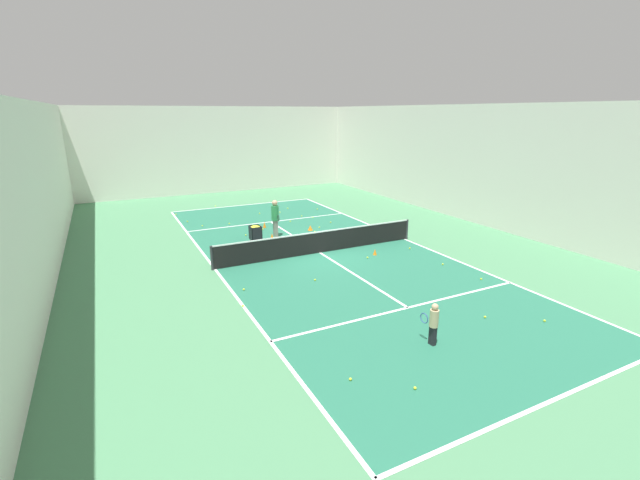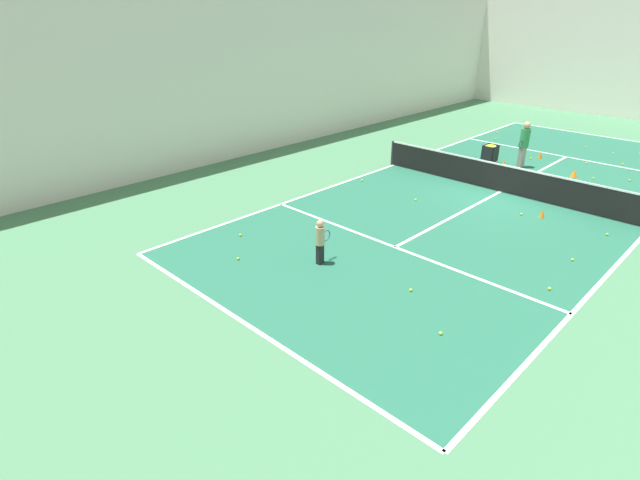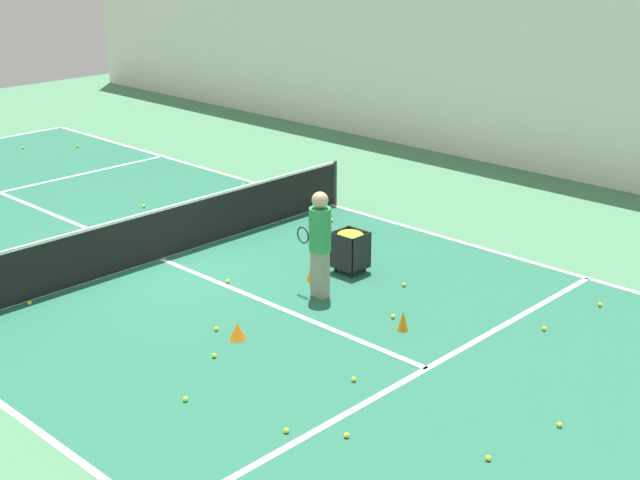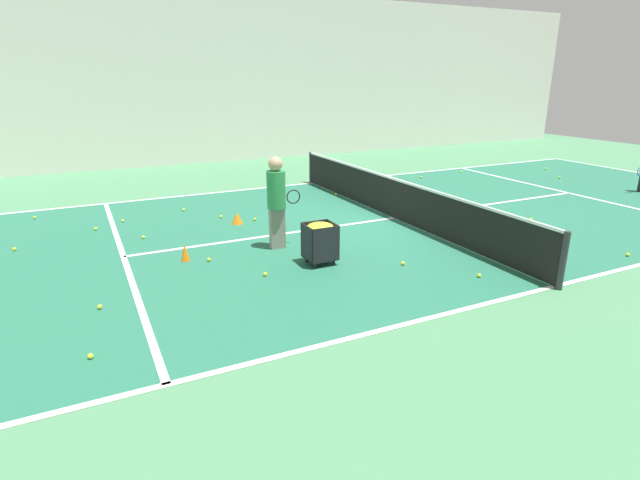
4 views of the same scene
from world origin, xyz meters
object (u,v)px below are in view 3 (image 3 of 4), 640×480
ball_cart (350,244)px  training_cone_1 (312,271)px  tennis_net (160,233)px  coach_at_net (320,237)px  training_cone_0 (403,321)px

ball_cart → training_cone_1: ball_cart is taller
tennis_net → training_cone_1: (-1.17, 2.69, -0.32)m
tennis_net → coach_at_net: coach_at_net is taller
tennis_net → ball_cart: 3.46m
coach_at_net → ball_cart: bearing=-68.3°
training_cone_0 → training_cone_1: 2.38m
coach_at_net → ball_cart: size_ratio=2.36×
coach_at_net → training_cone_0: coach_at_net is taller
tennis_net → ball_cart: size_ratio=12.32×
coach_at_net → training_cone_1: (-0.40, -0.56, -0.85)m
ball_cart → tennis_net: bearing=-56.4°
coach_at_net → training_cone_1: 1.09m
ball_cart → training_cone_1: 0.84m
ball_cart → training_cone_0: ball_cart is taller
tennis_net → training_cone_0: (-0.71, 5.02, -0.34)m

